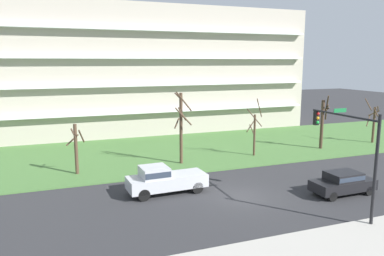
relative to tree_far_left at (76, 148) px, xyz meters
name	(u,v)px	position (x,y,z in m)	size (l,w,h in m)	color
ground	(241,197)	(9.82, -9.14, -2.20)	(160.00, 160.00, 0.00)	#2D2D30
sidewalk_curb_near	(321,251)	(9.82, -17.14, -2.12)	(80.00, 4.00, 0.15)	#ADA89E
grass_lawn_strip	(175,151)	(9.82, 4.86, -2.16)	(80.00, 16.00, 0.08)	#477238
apartment_building	(142,70)	(9.82, 18.34, 5.58)	(41.90, 11.91, 15.56)	#B2A899
tree_far_left	(76,148)	(0.00, 0.00, 0.00)	(1.47, 1.48, 4.09)	#4C3828
tree_left	(181,125)	(8.78, -0.01, 1.26)	(1.54, 1.43, 6.45)	#4C3828
tree_center	(254,131)	(16.18, 0.24, 0.22)	(1.67, 1.71, 5.57)	#4C3828
tree_right	(323,122)	(24.20, 0.43, 0.61)	(0.81, 1.25, 5.56)	#423023
tree_far_right	(373,122)	(31.38, 0.82, 0.18)	(1.90, 1.58, 4.90)	#4C3828
sedan_black_near_left	(343,182)	(16.49, -11.14, -1.33)	(4.41, 1.83, 1.57)	black
pickup_silver_center_left	(164,179)	(5.19, -6.65, -1.18)	(5.47, 2.20, 1.95)	#B7BABF
traffic_signal_mast	(351,144)	(14.31, -13.90, 2.06)	(0.90, 5.40, 6.20)	black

